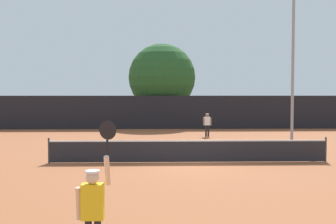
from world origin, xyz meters
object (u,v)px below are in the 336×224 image
(player_receiving, at_px, (207,123))
(light_pole, at_px, (293,55))
(parked_car_near, at_px, (88,115))
(parked_car_far, at_px, (265,114))
(tennis_ball, at_px, (138,163))
(large_tree, at_px, (162,77))
(parked_car_mid, at_px, (146,115))
(player_serving, at_px, (94,203))

(player_receiving, distance_m, light_pole, 7.02)
(parked_car_near, relative_size, parked_car_far, 1.03)
(parked_car_near, bearing_deg, parked_car_far, 9.66)
(tennis_ball, xyz_separation_m, light_pole, (9.23, 8.13, 5.28))
(large_tree, height_order, parked_car_mid, large_tree)
(player_serving, distance_m, parked_car_mid, 32.53)
(parked_car_near, bearing_deg, player_serving, -75.41)
(parked_car_far, bearing_deg, parked_car_near, -174.81)
(parked_car_near, bearing_deg, tennis_ball, -70.33)
(light_pole, relative_size, large_tree, 1.30)
(large_tree, xyz_separation_m, parked_car_near, (-7.07, 2.81, -3.54))
(light_pole, height_order, parked_car_far, light_pole)
(large_tree, bearing_deg, player_serving, -93.04)
(tennis_ball, bearing_deg, light_pole, 41.38)
(tennis_ball, relative_size, light_pole, 0.01)
(tennis_ball, relative_size, parked_car_mid, 0.02)
(tennis_ball, bearing_deg, player_receiving, 67.93)
(parked_car_far, bearing_deg, light_pole, -98.59)
(tennis_ball, bearing_deg, parked_car_near, 104.80)
(player_receiving, bearing_deg, parked_car_near, -49.49)
(light_pole, height_order, parked_car_mid, light_pole)
(player_serving, bearing_deg, parked_car_mid, 89.94)
(tennis_ball, height_order, parked_car_far, parked_car_far)
(player_receiving, xyz_separation_m, tennis_ball, (-4.19, -10.32, -0.91))
(tennis_ball, xyz_separation_m, parked_car_near, (-5.82, 22.04, 0.74))
(player_receiving, height_order, tennis_ball, player_receiving)
(player_serving, height_order, parked_car_near, player_serving)
(large_tree, distance_m, parked_car_far, 11.81)
(parked_car_mid, bearing_deg, parked_car_near, -179.38)
(player_serving, distance_m, player_receiving, 20.94)
(parked_car_near, bearing_deg, parked_car_mid, 8.56)
(player_serving, relative_size, light_pole, 0.27)
(parked_car_mid, xyz_separation_m, parked_car_far, (11.95, 1.11, 0.00))
(parked_car_near, distance_m, parked_car_mid, 5.56)
(tennis_ball, xyz_separation_m, parked_car_far, (11.67, 23.50, 0.74))
(large_tree, bearing_deg, parked_car_near, 158.33)
(large_tree, bearing_deg, parked_car_far, 22.29)
(light_pole, bearing_deg, large_tree, 125.75)
(light_pole, bearing_deg, player_serving, -117.59)
(player_serving, height_order, tennis_ball, player_serving)
(player_serving, height_order, parked_car_far, player_serving)
(tennis_ball, relative_size, parked_car_far, 0.02)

